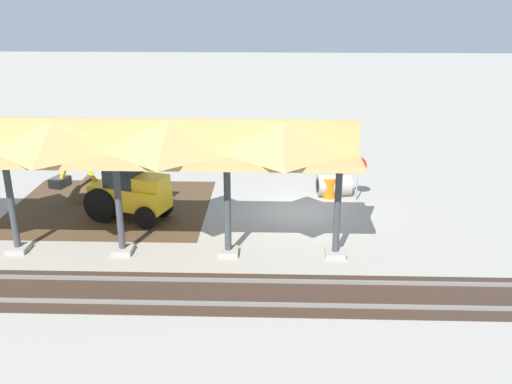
# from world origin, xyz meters

# --- Properties ---
(ground_plane) EXTENTS (120.00, 120.00, 0.00)m
(ground_plane) POSITION_xyz_m (0.00, 0.00, 0.00)
(ground_plane) COLOR #9E998E
(dirt_work_zone) EXTENTS (8.40, 7.00, 0.01)m
(dirt_work_zone) POSITION_xyz_m (8.12, -0.29, 0.00)
(dirt_work_zone) COLOR #4C3823
(dirt_work_zone) RESTS_ON ground
(platform_canopy) EXTENTS (16.37, 3.20, 4.90)m
(platform_canopy) POSITION_xyz_m (6.48, 4.10, 4.17)
(platform_canopy) COLOR #9E998E
(platform_canopy) RESTS_ON ground
(rail_tracks) EXTENTS (60.00, 2.58, 0.15)m
(rail_tracks) POSITION_xyz_m (0.00, 6.88, 0.03)
(rail_tracks) COLOR slate
(rail_tracks) RESTS_ON ground
(stop_sign) EXTENTS (0.71, 0.33, 2.05)m
(stop_sign) POSITION_xyz_m (-2.57, -1.39, 1.47)
(stop_sign) COLOR gray
(stop_sign) RESTS_ON ground
(backhoe) EXTENTS (5.38, 2.81, 2.82)m
(backhoe) POSITION_xyz_m (7.07, 0.85, 1.26)
(backhoe) COLOR yellow
(backhoe) RESTS_ON ground
(dirt_mound) EXTENTS (4.62, 4.62, 2.33)m
(dirt_mound) POSITION_xyz_m (9.32, -1.48, 0.00)
(dirt_mound) COLOR #4C3823
(dirt_mound) RESTS_ON ground
(concrete_pipe) EXTENTS (1.60, 1.16, 1.00)m
(concrete_pipe) POSITION_xyz_m (-1.63, -2.07, 0.50)
(concrete_pipe) COLOR #9E9384
(concrete_pipe) RESTS_ON ground
(traffic_barrel) EXTENTS (0.56, 0.56, 0.90)m
(traffic_barrel) POSITION_xyz_m (-1.40, -1.77, 0.45)
(traffic_barrel) COLOR orange
(traffic_barrel) RESTS_ON ground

